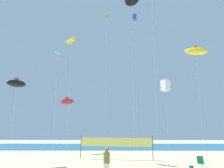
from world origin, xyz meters
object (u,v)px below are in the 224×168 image
folding_beach_chair (201,162)px  beach_handbag (191,167)px  volleyball_net (116,143)px  kite_black_inflatable (16,83)px  kite_white_box (165,86)px  kite_cyan_diamond (58,55)px  kite_yellow_inflatable (196,51)px  kite_red_inflatable (67,101)px  kite_yellow_tube (71,41)px  kite_blue_box (135,18)px  kite_lime_tube (106,15)px  beachgoer_olive_shirt (107,161)px

folding_beach_chair → beach_handbag: bearing=-165.3°
volleyball_net → kite_black_inflatable: (-10.03, -2.47, 5.98)m
kite_white_box → kite_cyan_diamond: kite_cyan_diamond is taller
kite_cyan_diamond → folding_beach_chair: bearing=-3.7°
kite_yellow_inflatable → kite_red_inflatable: kite_yellow_inflatable is taller
kite_cyan_diamond → kite_black_inflatable: 5.74m
kite_yellow_tube → kite_red_inflatable: 9.61m
kite_blue_box → kite_white_box: bearing=-68.9°
volleyball_net → kite_red_inflatable: size_ratio=0.98×
folding_beach_chair → beach_handbag: (-0.98, -0.59, -0.34)m
kite_yellow_tube → kite_lime_tube: bearing=56.9°
folding_beach_chair → kite_white_box: size_ratio=0.10×
kite_yellow_tube → kite_blue_box: bearing=29.2°
kite_lime_tube → volleyball_net: bearing=-81.1°
kite_white_box → kite_blue_box: kite_blue_box is taller
beach_handbag → kite_yellow_tube: 20.06m
folding_beach_chair → kite_yellow_tube: bearing=130.9°
kite_white_box → kite_red_inflatable: bearing=146.2°
beach_handbag → kite_yellow_tube: (-11.47, 8.67, 13.99)m
kite_blue_box → kite_yellow_tube: size_ratio=1.41×
kite_yellow_tube → kite_red_inflatable: (-1.56, 6.47, -6.93)m
kite_blue_box → kite_red_inflatable: (-10.12, 1.68, -12.51)m
volleyball_net → kite_white_box: bearing=3.1°
kite_blue_box → kite_yellow_tube: bearing=-150.8°
kite_cyan_diamond → kite_blue_box: 17.67m
kite_white_box → kite_black_inflatable: (-15.65, -2.77, -0.29)m
kite_cyan_diamond → beachgoer_olive_shirt: bearing=-44.2°
kite_white_box → kite_yellow_tube: 12.99m
volleyball_net → kite_cyan_diamond: 10.93m
beach_handbag → kite_yellow_tube: kite_yellow_tube is taller
kite_yellow_inflatable → kite_red_inflatable: size_ratio=1.51×
folding_beach_chair → kite_blue_box: bearing=90.7°
beachgoer_olive_shirt → kite_white_box: kite_white_box is taller
kite_yellow_inflatable → kite_yellow_tube: bearing=163.6°
beach_handbag → kite_black_inflatable: (-15.91, 3.82, 7.48)m
kite_lime_tube → kite_red_inflatable: 14.98m
kite_blue_box → kite_black_inflatable: bearing=-143.5°
volleyball_net → kite_blue_box: size_ratio=0.38×
volleyball_net → kite_yellow_inflatable: 12.95m
kite_black_inflatable → kite_yellow_tube: size_ratio=0.57×
kite_white_box → kite_yellow_tube: (-11.22, 2.07, 6.21)m
folding_beach_chair → kite_black_inflatable: (-16.89, 3.23, 7.14)m
kite_blue_box → kite_red_inflatable: kite_blue_box is taller
kite_white_box → kite_yellow_tube: size_ratio=0.59×
volleyball_net → kite_lime_tube: 21.34m
kite_cyan_diamond → kite_black_inflatable: size_ratio=1.24×
beach_handbag → kite_blue_box: kite_blue_box is taller
kite_yellow_tube → kite_red_inflatable: kite_yellow_tube is taller
beach_handbag → kite_black_inflatable: size_ratio=0.04×
beach_handbag → kite_yellow_inflatable: 12.25m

